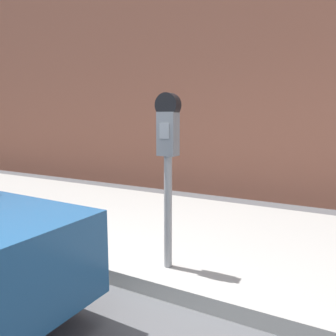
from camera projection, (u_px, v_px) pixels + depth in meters
ground_plane at (29, 333)px, 2.28m from camera, size 60.00×60.00×0.00m
sidewalk at (174, 230)px, 4.19m from camera, size 24.00×2.80×0.14m
building_facade at (237, 16)px, 5.80m from camera, size 24.00×0.30×6.54m
parking_meter at (168, 152)px, 2.84m from camera, size 0.21×0.13×1.56m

